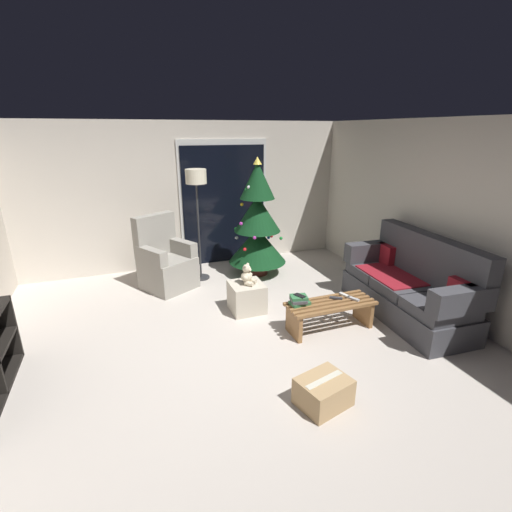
{
  "coord_description": "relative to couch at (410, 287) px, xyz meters",
  "views": [
    {
      "loc": [
        -1.12,
        -3.39,
        2.35
      ],
      "look_at": [
        0.4,
        0.7,
        0.85
      ],
      "focal_mm": 25.85,
      "sensor_mm": 36.0,
      "label": 1
    }
  ],
  "objects": [
    {
      "name": "patio_door_glass",
      "position": [
        -1.68,
        2.91,
        0.65
      ],
      "size": [
        1.5,
        0.02,
        2.1
      ],
      "primitive_type": "cube",
      "color": "black",
      "rests_on": "ground"
    },
    {
      "name": "ottoman",
      "position": [
        -1.97,
        0.86,
        -0.2
      ],
      "size": [
        0.44,
        0.44,
        0.39
      ],
      "primitive_type": "cube",
      "color": "beige",
      "rests_on": "ground"
    },
    {
      "name": "armchair",
      "position": [
        -2.89,
        2.05,
        0.0
      ],
      "size": [
        0.93,
        0.94,
        1.13
      ],
      "color": "gray",
      "rests_on": "ground"
    },
    {
      "name": "book_stack",
      "position": [
        -1.56,
        0.12,
        0.02
      ],
      "size": [
        0.24,
        0.21,
        0.11
      ],
      "color": "#337042",
      "rests_on": "coffee_table"
    },
    {
      "name": "remote_white",
      "position": [
        -0.91,
        0.13,
        -0.03
      ],
      "size": [
        0.09,
        0.16,
        0.02
      ],
      "primitive_type": "cube",
      "rotation": [
        0.0,
        0.0,
        3.46
      ],
      "color": "silver",
      "rests_on": "coffee_table"
    },
    {
      "name": "couch",
      "position": [
        0.0,
        0.0,
        0.0
      ],
      "size": [
        0.9,
        1.99,
        1.08
      ],
      "color": "#3D3D42",
      "rests_on": "ground"
    },
    {
      "name": "remote_graphite",
      "position": [
        -1.06,
        0.1,
        -0.03
      ],
      "size": [
        0.15,
        0.12,
        0.02
      ],
      "primitive_type": "cube",
      "rotation": [
        0.0,
        0.0,
        4.12
      ],
      "color": "#333338",
      "rests_on": "coffee_table"
    },
    {
      "name": "wall_back",
      "position": [
        -2.32,
        3.0,
        0.85
      ],
      "size": [
        5.72,
        0.12,
        2.5
      ],
      "primitive_type": "cube",
      "color": "beige",
      "rests_on": "ground"
    },
    {
      "name": "remote_silver",
      "position": [
        -0.87,
        0.0,
        -0.03
      ],
      "size": [
        0.1,
        0.16,
        0.02
      ],
      "primitive_type": "cube",
      "rotation": [
        0.0,
        0.0,
        3.56
      ],
      "color": "#ADADB2",
      "rests_on": "coffee_table"
    },
    {
      "name": "cell_phone",
      "position": [
        -1.56,
        0.12,
        0.08
      ],
      "size": [
        0.12,
        0.16,
        0.01
      ],
      "primitive_type": "cube",
      "rotation": [
        0.0,
        0.0,
        0.39
      ],
      "color": "black",
      "rests_on": "book_stack"
    },
    {
      "name": "cardboard_box_taped_mid_floor",
      "position": [
        -1.92,
        -1.11,
        -0.27
      ],
      "size": [
        0.52,
        0.46,
        0.26
      ],
      "color": "tan",
      "rests_on": "ground"
    },
    {
      "name": "floor_lamp",
      "position": [
        -2.31,
        2.22,
        1.11
      ],
      "size": [
        0.32,
        0.32,
        1.78
      ],
      "color": "#2D2D30",
      "rests_on": "ground"
    },
    {
      "name": "ground_plane",
      "position": [
        -2.32,
        -0.06,
        -0.4
      ],
      "size": [
        7.0,
        7.0,
        0.0
      ],
      "primitive_type": "plane",
      "color": "#BCB2A8"
    },
    {
      "name": "wall_right",
      "position": [
        0.54,
        -0.06,
        0.85
      ],
      "size": [
        0.12,
        6.0,
        2.5
      ],
      "primitive_type": "cube",
      "color": "beige",
      "rests_on": "ground"
    },
    {
      "name": "patio_door_frame",
      "position": [
        -1.68,
        2.93,
        0.7
      ],
      "size": [
        1.6,
        0.02,
        2.2
      ],
      "primitive_type": "cube",
      "color": "silver",
      "rests_on": "ground"
    },
    {
      "name": "christmas_tree",
      "position": [
        -1.36,
        2.09,
        0.47
      ],
      "size": [
        0.96,
        0.96,
        1.95
      ],
      "color": "#4C1E19",
      "rests_on": "ground"
    },
    {
      "name": "teddy_bear_cream",
      "position": [
        -1.96,
        0.85,
        0.12
      ],
      "size": [
        0.21,
        0.21,
        0.29
      ],
      "color": "beige",
      "rests_on": "ottoman"
    },
    {
      "name": "coffee_table",
      "position": [
        -1.17,
        0.03,
        -0.16
      ],
      "size": [
        1.1,
        0.4,
        0.36
      ],
      "color": "olive",
      "rests_on": "ground"
    }
  ]
}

